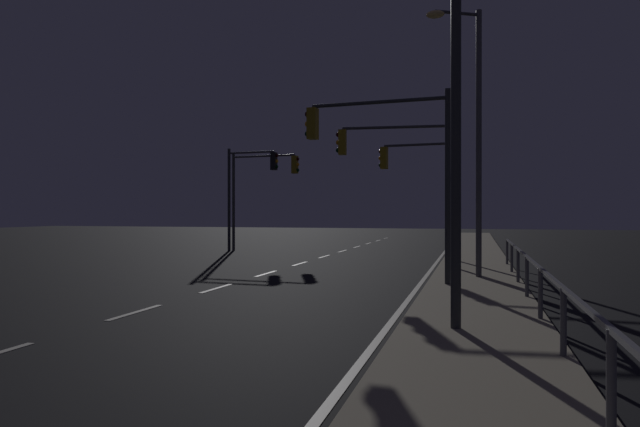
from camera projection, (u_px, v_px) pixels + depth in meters
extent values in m
plane|color=black|center=(271.00, 272.00, 20.55)|extent=(112.00, 112.00, 0.00)
cube|color=gray|center=(475.00, 276.00, 18.70)|extent=(2.69, 77.00, 0.14)
cube|color=silver|center=(135.00, 312.00, 12.34)|extent=(0.14, 2.00, 0.01)
cube|color=silver|center=(216.00, 288.00, 16.20)|extent=(0.14, 2.00, 0.01)
cube|color=silver|center=(266.00, 274.00, 20.06)|extent=(0.14, 2.00, 0.01)
cube|color=silver|center=(300.00, 264.00, 23.93)|extent=(0.14, 2.00, 0.01)
cube|color=silver|center=(324.00, 257.00, 27.79)|extent=(0.14, 2.00, 0.01)
cube|color=silver|center=(343.00, 251.00, 31.65)|extent=(0.14, 2.00, 0.01)
cube|color=silver|center=(357.00, 247.00, 35.51)|extent=(0.14, 2.00, 0.01)
cube|color=silver|center=(369.00, 243.00, 39.37)|extent=(0.14, 2.00, 0.01)
cube|color=silver|center=(378.00, 241.00, 43.23)|extent=(0.14, 2.00, 0.01)
cube|color=silver|center=(386.00, 238.00, 47.09)|extent=(0.14, 2.00, 0.01)
cube|color=silver|center=(436.00, 264.00, 23.95)|extent=(0.14, 53.00, 0.01)
cylinder|color=#38383D|center=(455.00, 199.00, 24.05)|extent=(0.16, 0.16, 5.16)
cylinder|color=#38383D|center=(419.00, 145.00, 24.57)|extent=(3.04, 0.37, 0.11)
cube|color=olive|center=(384.00, 158.00, 25.09)|extent=(0.31, 0.36, 0.95)
sphere|color=black|center=(381.00, 151.00, 25.14)|extent=(0.20, 0.20, 0.20)
sphere|color=orange|center=(381.00, 158.00, 25.14)|extent=(0.20, 0.20, 0.20)
sphere|color=black|center=(381.00, 165.00, 25.14)|extent=(0.20, 0.20, 0.20)
cylinder|color=#2D3033|center=(229.00, 200.00, 31.83)|extent=(0.16, 0.16, 5.67)
cylinder|color=#4C4C51|center=(251.00, 152.00, 31.36)|extent=(2.72, 0.33, 0.11)
cube|color=black|center=(274.00, 161.00, 30.89)|extent=(0.31, 0.36, 0.95)
sphere|color=black|center=(276.00, 156.00, 30.84)|extent=(0.20, 0.20, 0.20)
sphere|color=orange|center=(276.00, 161.00, 30.84)|extent=(0.20, 0.20, 0.20)
sphere|color=black|center=(276.00, 167.00, 30.84)|extent=(0.20, 0.20, 0.20)
cylinder|color=#2D3033|center=(448.00, 186.00, 16.13)|extent=(0.16, 0.16, 5.49)
cylinder|color=#2D3033|center=(377.00, 102.00, 16.81)|extent=(4.05, 0.45, 0.11)
cube|color=olive|center=(313.00, 124.00, 17.51)|extent=(0.31, 0.36, 0.95)
sphere|color=black|center=(308.00, 114.00, 17.56)|extent=(0.20, 0.20, 0.20)
sphere|color=orange|center=(308.00, 124.00, 17.56)|extent=(0.20, 0.20, 0.20)
sphere|color=black|center=(308.00, 134.00, 17.56)|extent=(0.20, 0.20, 0.20)
cylinder|color=#38383D|center=(234.00, 202.00, 32.16)|extent=(0.16, 0.16, 5.48)
cylinder|color=#4C4C51|center=(264.00, 156.00, 31.50)|extent=(3.73, 0.46, 0.11)
cube|color=olive|center=(295.00, 165.00, 30.84)|extent=(0.31, 0.37, 0.95)
sphere|color=black|center=(297.00, 159.00, 30.79)|extent=(0.20, 0.20, 0.20)
sphere|color=orange|center=(297.00, 165.00, 30.79)|extent=(0.20, 0.20, 0.20)
sphere|color=black|center=(297.00, 170.00, 30.79)|extent=(0.20, 0.20, 0.20)
cylinder|color=#38383D|center=(452.00, 193.00, 21.10)|extent=(0.16, 0.16, 5.45)
cylinder|color=#38383D|center=(396.00, 127.00, 21.44)|extent=(4.05, 0.48, 0.11)
cube|color=olive|center=(342.00, 142.00, 21.79)|extent=(0.31, 0.36, 0.95)
sphere|color=black|center=(338.00, 135.00, 21.82)|extent=(0.20, 0.20, 0.20)
sphere|color=orange|center=(338.00, 142.00, 21.82)|extent=(0.20, 0.20, 0.20)
sphere|color=black|center=(338.00, 150.00, 21.82)|extent=(0.20, 0.20, 0.20)
cylinder|color=#4C4C51|center=(479.00, 143.00, 17.97)|extent=(0.18, 0.18, 8.35)
cylinder|color=#38383D|center=(457.00, 13.00, 17.79)|extent=(1.34, 0.79, 0.10)
ellipsoid|color=#F9D172|center=(435.00, 14.00, 17.62)|extent=(0.56, 0.36, 0.24)
cylinder|color=#2D3033|center=(456.00, 134.00, 10.00)|extent=(0.18, 0.18, 6.77)
cylinder|color=#59595E|center=(611.00, 382.00, 5.24)|extent=(0.09, 0.09, 0.95)
cylinder|color=#59595E|center=(563.00, 322.00, 8.08)|extent=(0.09, 0.09, 0.95)
cylinder|color=#59595E|center=(540.00, 293.00, 10.92)|extent=(0.09, 0.09, 0.95)
cylinder|color=#59595E|center=(527.00, 277.00, 13.76)|extent=(0.09, 0.09, 0.95)
cylinder|color=#59595E|center=(518.00, 266.00, 16.60)|extent=(0.09, 0.09, 0.95)
cylinder|color=#59595E|center=(512.00, 258.00, 19.44)|extent=(0.09, 0.09, 0.95)
cylinder|color=#59595E|center=(507.00, 252.00, 22.27)|extent=(0.09, 0.09, 0.95)
cube|color=slate|center=(540.00, 268.00, 10.92)|extent=(0.06, 23.52, 0.06)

